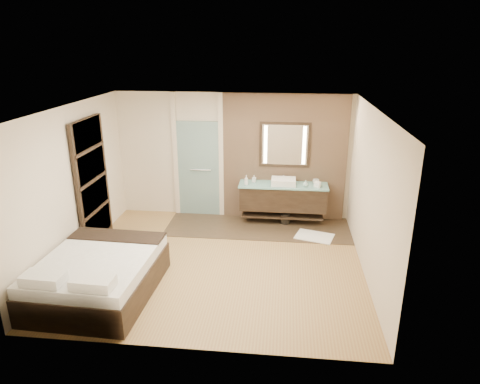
# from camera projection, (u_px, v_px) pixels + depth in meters

# --- Properties ---
(floor) EXTENTS (5.00, 5.00, 0.00)m
(floor) POSITION_uv_depth(u_px,v_px,m) (218.00, 263.00, 7.53)
(floor) COLOR #96693F
(floor) RESTS_ON ground
(tile_strip) EXTENTS (3.80, 1.30, 0.01)m
(tile_strip) POSITION_uv_depth(u_px,v_px,m) (258.00, 227.00, 8.96)
(tile_strip) COLOR #382C1E
(tile_strip) RESTS_ON floor
(stone_wall) EXTENTS (2.60, 0.08, 2.70)m
(stone_wall) POSITION_uv_depth(u_px,v_px,m) (284.00, 158.00, 9.04)
(stone_wall) COLOR tan
(stone_wall) RESTS_ON floor
(vanity) EXTENTS (1.85, 0.55, 0.88)m
(vanity) POSITION_uv_depth(u_px,v_px,m) (283.00, 197.00, 9.02)
(vanity) COLOR black
(vanity) RESTS_ON stone_wall
(mirror_unit) EXTENTS (1.06, 0.04, 0.96)m
(mirror_unit) POSITION_uv_depth(u_px,v_px,m) (285.00, 145.00, 8.89)
(mirror_unit) COLOR black
(mirror_unit) RESTS_ON stone_wall
(frosted_door) EXTENTS (1.10, 0.12, 2.70)m
(frosted_door) POSITION_uv_depth(u_px,v_px,m) (199.00, 165.00, 9.29)
(frosted_door) COLOR silver
(frosted_door) RESTS_ON floor
(shoji_partition) EXTENTS (0.06, 1.20, 2.40)m
(shoji_partition) POSITION_uv_depth(u_px,v_px,m) (93.00, 182.00, 7.93)
(shoji_partition) COLOR black
(shoji_partition) RESTS_ON floor
(bed) EXTENTS (1.68, 2.07, 0.77)m
(bed) POSITION_uv_depth(u_px,v_px,m) (98.00, 275.00, 6.50)
(bed) COLOR black
(bed) RESTS_ON floor
(bath_mat) EXTENTS (0.83, 0.69, 0.02)m
(bath_mat) POSITION_uv_depth(u_px,v_px,m) (314.00, 236.00, 8.50)
(bath_mat) COLOR white
(bath_mat) RESTS_ON floor
(waste_bin) EXTENTS (0.22, 0.22, 0.25)m
(waste_bin) POSITION_uv_depth(u_px,v_px,m) (285.00, 218.00, 9.10)
(waste_bin) COLOR black
(waste_bin) RESTS_ON floor
(tissue_box) EXTENTS (0.16, 0.16, 0.10)m
(tissue_box) POSITION_uv_depth(u_px,v_px,m) (317.00, 184.00, 8.75)
(tissue_box) COLOR white
(tissue_box) RESTS_ON vanity
(soap_bottle_a) EXTENTS (0.09, 0.09, 0.20)m
(soap_bottle_a) POSITION_uv_depth(u_px,v_px,m) (246.00, 180.00, 8.86)
(soap_bottle_a) COLOR white
(soap_bottle_a) RESTS_ON vanity
(soap_bottle_b) EXTENTS (0.09, 0.09, 0.16)m
(soap_bottle_b) POSITION_uv_depth(u_px,v_px,m) (254.00, 179.00, 9.04)
(soap_bottle_b) COLOR #B2B2B2
(soap_bottle_b) RESTS_ON vanity
(soap_bottle_c) EXTENTS (0.11, 0.11, 0.14)m
(soap_bottle_c) POSITION_uv_depth(u_px,v_px,m) (305.00, 183.00, 8.76)
(soap_bottle_c) COLOR #A4CEC9
(soap_bottle_c) RESTS_ON vanity
(cup) EXTENTS (0.17, 0.17, 0.10)m
(cup) POSITION_uv_depth(u_px,v_px,m) (316.00, 182.00, 8.92)
(cup) COLOR silver
(cup) RESTS_ON vanity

